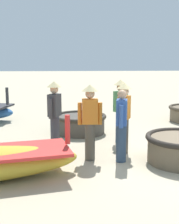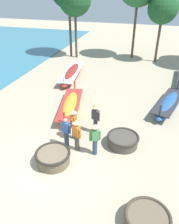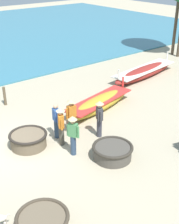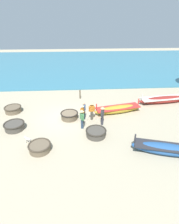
% 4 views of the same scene
% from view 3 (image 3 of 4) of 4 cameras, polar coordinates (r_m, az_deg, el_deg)
% --- Properties ---
extents(ground_plane, '(80.00, 80.00, 0.00)m').
position_cam_3_polar(ground_plane, '(13.02, -12.86, -6.52)').
color(ground_plane, tan).
extents(coracle_far_right, '(1.56, 1.56, 0.60)m').
position_cam_3_polar(coracle_far_right, '(12.92, -11.12, -4.91)').
color(coracle_far_right, brown).
rests_on(coracle_far_right, ground).
extents(coracle_center, '(1.58, 1.58, 0.55)m').
position_cam_3_polar(coracle_center, '(12.01, 4.23, -7.19)').
color(coracle_center, '#4C473F').
rests_on(coracle_center, ground).
extents(coracle_upturned, '(1.53, 1.53, 0.53)m').
position_cam_3_polar(coracle_upturned, '(9.32, -8.57, -19.30)').
color(coracle_upturned, brown).
rests_on(coracle_upturned, ground).
extents(long_boat_ochre_hull, '(1.92, 5.94, 1.13)m').
position_cam_3_polar(long_boat_ochre_hull, '(20.66, 10.00, 7.25)').
color(long_boat_ochre_hull, maroon).
rests_on(long_boat_ochre_hull, ground).
extents(long_boat_green_hull, '(2.03, 4.73, 1.15)m').
position_cam_3_polar(long_boat_green_hull, '(15.79, 1.79, 1.62)').
color(long_boat_green_hull, gold).
rests_on(long_boat_green_hull, ground).
extents(fisherman_crouching, '(0.48, 0.36, 1.67)m').
position_cam_3_polar(fisherman_crouching, '(11.87, -3.04, -3.85)').
color(fisherman_crouching, '#2D425B').
rests_on(fisherman_crouching, ground).
extents(fisherman_standing_right, '(0.48, 0.36, 1.67)m').
position_cam_3_polar(fisherman_standing_right, '(12.55, -5.23, -2.17)').
color(fisherman_standing_right, '#4C473D').
rests_on(fisherman_standing_right, ground).
extents(fisherman_by_coracle, '(0.52, 0.29, 1.57)m').
position_cam_3_polar(fisherman_by_coracle, '(13.12, -6.08, -1.47)').
color(fisherman_by_coracle, '#2D425B').
rests_on(fisherman_by_coracle, ground).
extents(fisherman_hauling, '(0.36, 0.53, 1.67)m').
position_cam_3_polar(fisherman_hauling, '(13.28, -3.35, -0.42)').
color(fisherman_hauling, '#4C473D').
rests_on(fisherman_hauling, ground).
extents(fisherman_with_hat, '(0.49, 0.36, 1.67)m').
position_cam_3_polar(fisherman_with_hat, '(13.08, 1.83, -0.82)').
color(fisherman_with_hat, '#383842').
rests_on(fisherman_with_hat, ground).
extents(mooring_post_mid_beach, '(0.14, 0.14, 1.00)m').
position_cam_3_polar(mooring_post_mid_beach, '(16.78, -15.26, 2.83)').
color(mooring_post_mid_beach, brown).
rests_on(mooring_post_mid_beach, ground).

